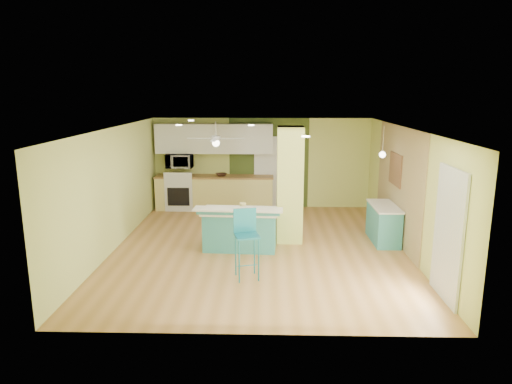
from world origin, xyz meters
TOP-DOWN VIEW (x-y plane):
  - floor at (0.00, 0.00)m, footprint 6.00×7.00m
  - ceiling at (0.00, 0.00)m, footprint 6.00×7.00m
  - wall_back at (0.00, 3.50)m, footprint 6.00×0.01m
  - wall_front at (0.00, -3.50)m, footprint 6.00×0.01m
  - wall_left at (-3.00, 0.00)m, footprint 0.01×7.00m
  - wall_right at (3.00, 0.00)m, footprint 0.01×7.00m
  - wood_panel at (2.99, 0.60)m, footprint 0.02×3.40m
  - olive_accent at (0.20, 3.49)m, footprint 2.20×0.02m
  - interior_door at (0.20, 3.46)m, footprint 0.82×0.05m
  - french_door at (2.97, -2.30)m, footprint 0.04×1.08m
  - column at (0.65, 0.50)m, footprint 0.55×0.55m
  - kitchen_run at (-1.30, 3.20)m, footprint 3.25×0.63m
  - stove at (-2.25, 3.19)m, footprint 0.76×0.66m
  - upper_cabinets at (-1.30, 3.32)m, footprint 3.20×0.34m
  - microwave at (-2.25, 3.20)m, footprint 0.70×0.48m
  - ceiling_fan at (-1.10, 2.00)m, footprint 1.41×1.41m
  - pendant_lamp at (2.65, 0.75)m, footprint 0.14×0.14m
  - wall_decor at (2.96, 0.80)m, footprint 0.03×0.90m
  - peninsula at (-0.39, -0.05)m, footprint 1.79×1.02m
  - bar_stool at (-0.20, -1.52)m, footprint 0.49×0.49m
  - side_counter at (2.70, 0.51)m, footprint 0.53×1.25m
  - fruit_bowl at (-1.11, 3.17)m, footprint 0.39×0.39m
  - canister at (-0.34, -0.04)m, footprint 0.14×0.14m

SIDE VIEW (x-z plane):
  - floor at x=0.00m, z-range -0.01..0.00m
  - side_counter at x=2.70m, z-range 0.00..0.81m
  - peninsula at x=-0.39m, z-range -0.04..0.91m
  - stove at x=-2.25m, z-range -0.08..1.00m
  - kitchen_run at x=-1.30m, z-range 0.00..0.94m
  - bar_stool at x=-0.20m, z-range 0.21..1.43m
  - canister at x=-0.34m, z-range 0.82..0.98m
  - fruit_bowl at x=-1.11m, z-range 0.94..1.02m
  - interior_door at x=0.20m, z-range 0.00..2.00m
  - french_door at x=2.97m, z-range 0.00..2.10m
  - wall_back at x=0.00m, z-range 0.00..2.50m
  - wall_front at x=0.00m, z-range 0.00..2.50m
  - wall_left at x=-3.00m, z-range 0.00..2.50m
  - wall_right at x=3.00m, z-range 0.00..2.50m
  - wood_panel at x=2.99m, z-range 0.00..2.50m
  - olive_accent at x=0.20m, z-range 0.00..2.50m
  - column at x=0.65m, z-range 0.00..2.50m
  - microwave at x=-2.25m, z-range 1.16..1.55m
  - wall_decor at x=2.96m, z-range 1.20..1.90m
  - pendant_lamp at x=2.65m, z-range 1.54..2.23m
  - upper_cabinets at x=-1.30m, z-range 1.55..2.35m
  - ceiling_fan at x=-1.10m, z-range 1.77..2.38m
  - ceiling at x=0.00m, z-range 2.50..2.51m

